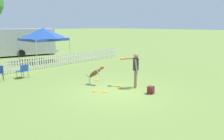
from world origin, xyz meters
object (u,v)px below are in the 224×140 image
Objects in this scene: backpack_on_grass at (151,90)px; equipment_trailer at (26,42)px; frisbee_near_dog at (105,91)px; canopy_tent_secondary at (43,34)px; frisbee_far_scatter at (119,86)px; folding_chair_center at (23,70)px; frisbee_near_handler at (95,91)px; frisbee_midfield at (97,80)px; handler_person at (135,66)px; leaping_dog at (96,73)px.

backpack_on_grass is 0.06× the size of equipment_trailer.
canopy_tent_secondary is (2.58, 9.59, 2.23)m from frisbee_near_dog.
frisbee_far_scatter is 1.82m from backpack_on_grass.
folding_chair_center is at bearing -101.26° from equipment_trailer.
equipment_trailer reaches higher than frisbee_near_handler.
equipment_trailer is at bearing 81.37° from frisbee_far_scatter.
frisbee_midfield is at bearing 89.62° from backpack_on_grass.
folding_chair_center is 10.00m from equipment_trailer.
frisbee_midfield is 1.69m from frisbee_far_scatter.
handler_person reaches higher than leaping_dog.
equipment_trailer is (2.06, 15.81, 1.20)m from backpack_on_grass.
backpack_on_grass is (1.19, -1.69, 0.16)m from frisbee_near_dog.
frisbee_near_handler and frisbee_near_dog have the same top height.
canopy_tent_secondary is at bearing 56.18° from handler_person.
frisbee_near_dog is at bearing -86.92° from equipment_trailer.
backpack_on_grass is 7.41m from folding_chair_center.
handler_person is 4.96× the size of backpack_on_grass.
handler_person is 1.48m from backpack_on_grass.
handler_person reaches higher than frisbee_midfield.
equipment_trailer reaches higher than leaping_dog.
equipment_trailer reaches higher than frisbee_far_scatter.
frisbee_far_scatter is 14.23m from equipment_trailer.
handler_person is 1.64× the size of leaping_dog.
handler_person is at bearing -20.13° from frisbee_near_dog.
leaping_dog reaches higher than folding_chair_center.
frisbee_near_handler is 1.00× the size of frisbee_near_dog.
handler_person is at bearing -83.15° from frisbee_midfield.
leaping_dog is at bearing 65.55° from frisbee_near_dog.
handler_person is 1.91m from frisbee_near_dog.
frisbee_near_handler is 0.71× the size of backpack_on_grass.
leaping_dog is at bearing 45.58° from frisbee_near_handler.
backpack_on_grass is at bearing -87.88° from frisbee_far_scatter.
backpack_on_grass is (1.46, -2.07, 0.16)m from frisbee_near_handler.
equipment_trailer is (4.56, 8.85, 0.90)m from folding_chair_center.
backpack_on_grass is 15.99m from equipment_trailer.
frisbee_midfield and frisbee_far_scatter have the same top height.
frisbee_near_handler is 0.08× the size of canopy_tent_secondary.
handler_person is 2.60m from frisbee_midfield.
leaping_dog is 1.07m from frisbee_midfield.
frisbee_midfield is at bearing -83.34° from equipment_trailer.
folding_chair_center is (-1.04, 4.90, 0.46)m from frisbee_near_handler.
equipment_trailer is at bearing 82.59° from backpack_on_grass.
equipment_trailer is at bearing 55.45° from handler_person.
frisbee_far_scatter is (1.40, -0.25, 0.00)m from frisbee_near_handler.
frisbee_near_handler is 5.03m from folding_chair_center.
frisbee_far_scatter is 0.31× the size of folding_chair_center.
frisbee_midfield is at bearing 116.12° from folding_chair_center.
equipment_trailer is (2.03, 12.32, 1.36)m from frisbee_midfield.
leaping_dog is 4.47m from folding_chair_center.
frisbee_midfield is (1.22, 1.81, 0.00)m from frisbee_near_dog.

